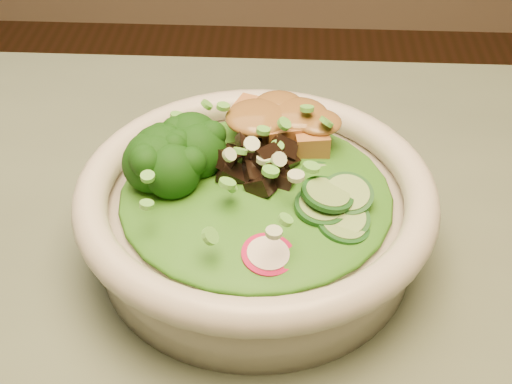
# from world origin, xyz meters

# --- Properties ---
(salad_bowl) EXTENTS (0.24, 0.24, 0.06)m
(salad_bowl) POSITION_xyz_m (0.23, 0.12, 0.78)
(salad_bowl) COLOR beige
(salad_bowl) RESTS_ON dining_table
(lettuce_bed) EXTENTS (0.18, 0.18, 0.02)m
(lettuce_bed) POSITION_xyz_m (0.23, 0.12, 0.80)
(lettuce_bed) COLOR #276014
(lettuce_bed) RESTS_ON salad_bowl
(broccoli_florets) EXTENTS (0.09, 0.08, 0.04)m
(broccoli_florets) POSITION_xyz_m (0.17, 0.13, 0.82)
(broccoli_florets) COLOR black
(broccoli_florets) RESTS_ON salad_bowl
(radish_slices) EXTENTS (0.10, 0.07, 0.02)m
(radish_slices) POSITION_xyz_m (0.22, 0.07, 0.81)
(radish_slices) COLOR #AC0D3E
(radish_slices) RESTS_ON salad_bowl
(cucumber_slices) EXTENTS (0.08, 0.08, 0.03)m
(cucumber_slices) POSITION_xyz_m (0.28, 0.11, 0.81)
(cucumber_slices) COLOR #76AA5E
(cucumber_slices) RESTS_ON salad_bowl
(mushroom_heap) EXTENTS (0.08, 0.08, 0.04)m
(mushroom_heap) POSITION_xyz_m (0.23, 0.13, 0.82)
(mushroom_heap) COLOR black
(mushroom_heap) RESTS_ON salad_bowl
(tofu_cubes) EXTENTS (0.09, 0.08, 0.03)m
(tofu_cubes) POSITION_xyz_m (0.24, 0.18, 0.81)
(tofu_cubes) COLOR #A36A36
(tofu_cubes) RESTS_ON salad_bowl
(peanut_sauce) EXTENTS (0.06, 0.05, 0.01)m
(peanut_sauce) POSITION_xyz_m (0.24, 0.18, 0.82)
(peanut_sauce) COLOR brown
(peanut_sauce) RESTS_ON tofu_cubes
(scallion_garnish) EXTENTS (0.17, 0.17, 0.02)m
(scallion_garnish) POSITION_xyz_m (0.23, 0.12, 0.82)
(scallion_garnish) COLOR #5BB740
(scallion_garnish) RESTS_ON salad_bowl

